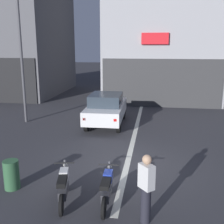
# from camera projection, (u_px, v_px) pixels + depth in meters

# --- Properties ---
(ground_plane) EXTENTS (120.00, 120.00, 0.00)m
(ground_plane) POSITION_uv_depth(u_px,v_px,m) (127.00, 166.00, 9.49)
(ground_plane) COLOR #333338
(lane_centre_line) EXTENTS (0.20, 18.00, 0.01)m
(lane_centre_line) POSITION_uv_depth(u_px,v_px,m) (138.00, 120.00, 15.25)
(lane_centre_line) COLOR silver
(lane_centre_line) RESTS_ON ground
(building_corner_left) EXTENTS (8.84, 9.29, 14.62)m
(building_corner_left) POSITION_uv_depth(u_px,v_px,m) (7.00, 5.00, 22.98)
(building_corner_left) COLOR #56565B
(building_corner_left) RESTS_ON ground
(building_mid_block) EXTENTS (8.18, 8.73, 14.49)m
(building_mid_block) POSITION_uv_depth(u_px,v_px,m) (163.00, 3.00, 21.05)
(building_mid_block) COLOR #9E9EA3
(building_mid_block) RESTS_ON ground
(car_white_crossing_near) EXTENTS (1.86, 4.14, 1.64)m
(car_white_crossing_near) POSITION_uv_depth(u_px,v_px,m) (106.00, 108.00, 14.26)
(car_white_crossing_near) COLOR black
(car_white_crossing_near) RESTS_ON ground
(street_lamp) EXTENTS (0.36, 0.36, 7.08)m
(street_lamp) POSITION_uv_depth(u_px,v_px,m) (20.00, 40.00, 14.00)
(street_lamp) COLOR #47474C
(street_lamp) RESTS_ON ground
(motorcycle_white_row_leftmost) EXTENTS (0.56, 1.65, 0.98)m
(motorcycle_white_row_leftmost) POSITION_uv_depth(u_px,v_px,m) (64.00, 186.00, 7.20)
(motorcycle_white_row_leftmost) COLOR black
(motorcycle_white_row_leftmost) RESTS_ON ground
(motorcycle_blue_row_left_mid) EXTENTS (0.55, 1.67, 0.98)m
(motorcycle_blue_row_left_mid) POSITION_uv_depth(u_px,v_px,m) (107.00, 188.00, 7.09)
(motorcycle_blue_row_left_mid) COLOR black
(motorcycle_blue_row_left_mid) RESTS_ON ground
(person_by_motorcycles) EXTENTS (0.40, 0.41, 1.67)m
(person_by_motorcycles) POSITION_uv_depth(u_px,v_px,m) (146.00, 188.00, 6.28)
(person_by_motorcycles) COLOR #23232D
(person_by_motorcycles) RESTS_ON ground
(trash_bin) EXTENTS (0.44, 0.44, 0.85)m
(trash_bin) POSITION_uv_depth(u_px,v_px,m) (11.00, 175.00, 7.90)
(trash_bin) COLOR #2D5938
(trash_bin) RESTS_ON ground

